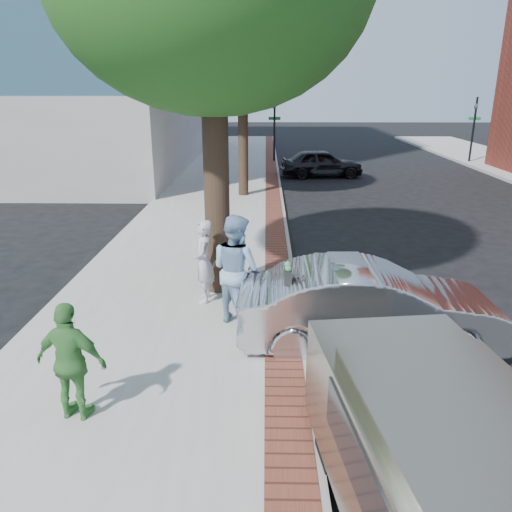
{
  "coord_description": "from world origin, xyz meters",
  "views": [
    {
      "loc": [
        0.39,
        -8.12,
        4.29
      ],
      "look_at": [
        0.22,
        1.02,
        1.2
      ],
      "focal_mm": 35.0,
      "sensor_mm": 36.0,
      "label": 1
    }
  ],
  "objects_px": {
    "person_officer": "(236,269)",
    "van": "(451,481)",
    "person_gray": "(204,261)",
    "sedan_silver": "(369,307)",
    "parking_meter": "(287,288)",
    "person_green": "(72,362)",
    "bg_car": "(322,163)"
  },
  "relations": [
    {
      "from": "parking_meter",
      "to": "van",
      "type": "bearing_deg",
      "value": -71.38
    },
    {
      "from": "person_gray",
      "to": "person_green",
      "type": "xyz_separation_m",
      "value": [
        -1.24,
        -3.83,
        -0.03
      ]
    },
    {
      "from": "person_officer",
      "to": "van",
      "type": "height_order",
      "value": "person_officer"
    },
    {
      "from": "person_gray",
      "to": "sedan_silver",
      "type": "xyz_separation_m",
      "value": [
        3.01,
        -1.56,
        -0.26
      ]
    },
    {
      "from": "person_officer",
      "to": "person_green",
      "type": "xyz_separation_m",
      "value": [
        -1.94,
        -2.93,
        -0.2
      ]
    },
    {
      "from": "bg_car",
      "to": "person_green",
      "type": "bearing_deg",
      "value": 159.18
    },
    {
      "from": "person_officer",
      "to": "van",
      "type": "relative_size",
      "value": 0.42
    },
    {
      "from": "parking_meter",
      "to": "bg_car",
      "type": "relative_size",
      "value": 0.36
    },
    {
      "from": "person_green",
      "to": "van",
      "type": "relative_size",
      "value": 0.34
    },
    {
      "from": "person_gray",
      "to": "person_officer",
      "type": "relative_size",
      "value": 0.83
    },
    {
      "from": "person_gray",
      "to": "van",
      "type": "height_order",
      "value": "person_gray"
    },
    {
      "from": "parking_meter",
      "to": "bg_car",
      "type": "distance_m",
      "value": 17.97
    },
    {
      "from": "parking_meter",
      "to": "person_gray",
      "type": "xyz_separation_m",
      "value": [
        -1.59,
        1.86,
        -0.21
      ]
    },
    {
      "from": "bg_car",
      "to": "van",
      "type": "xyz_separation_m",
      "value": [
        -1.14,
        -21.7,
        0.24
      ]
    },
    {
      "from": "parking_meter",
      "to": "person_green",
      "type": "bearing_deg",
      "value": -145.19
    },
    {
      "from": "bg_car",
      "to": "van",
      "type": "bearing_deg",
      "value": 171.15
    },
    {
      "from": "person_gray",
      "to": "parking_meter",
      "type": "bearing_deg",
      "value": 37.56
    },
    {
      "from": "person_gray",
      "to": "person_green",
      "type": "height_order",
      "value": "person_gray"
    },
    {
      "from": "person_green",
      "to": "bg_car",
      "type": "xyz_separation_m",
      "value": [
        5.29,
        19.77,
        -0.27
      ]
    },
    {
      "from": "sedan_silver",
      "to": "person_green",
      "type": "bearing_deg",
      "value": 117.55
    },
    {
      "from": "person_officer",
      "to": "sedan_silver",
      "type": "height_order",
      "value": "person_officer"
    },
    {
      "from": "person_gray",
      "to": "sedan_silver",
      "type": "distance_m",
      "value": 3.4
    },
    {
      "from": "bg_car",
      "to": "person_gray",
      "type": "bearing_deg",
      "value": 159.91
    },
    {
      "from": "parking_meter",
      "to": "van",
      "type": "xyz_separation_m",
      "value": [
        1.31,
        -3.9,
        -0.27
      ]
    },
    {
      "from": "parking_meter",
      "to": "person_green",
      "type": "xyz_separation_m",
      "value": [
        -2.84,
        -1.97,
        -0.24
      ]
    },
    {
      "from": "parking_meter",
      "to": "van",
      "type": "distance_m",
      "value": 4.12
    },
    {
      "from": "van",
      "to": "sedan_silver",
      "type": "bearing_deg",
      "value": 81.4
    },
    {
      "from": "parking_meter",
      "to": "person_officer",
      "type": "height_order",
      "value": "person_officer"
    },
    {
      "from": "parking_meter",
      "to": "person_green",
      "type": "distance_m",
      "value": 3.46
    },
    {
      "from": "parking_meter",
      "to": "sedan_silver",
      "type": "xyz_separation_m",
      "value": [
        1.42,
        0.3,
        -0.47
      ]
    },
    {
      "from": "person_officer",
      "to": "parking_meter",
      "type": "bearing_deg",
      "value": 175.65
    },
    {
      "from": "person_officer",
      "to": "van",
      "type": "distance_m",
      "value": 5.34
    }
  ]
}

